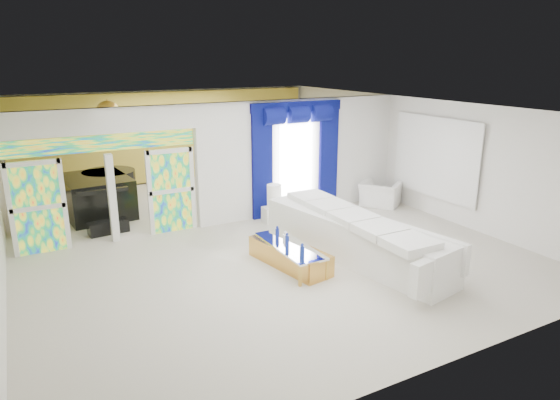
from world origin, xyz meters
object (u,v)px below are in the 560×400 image
coffee_table (290,256)px  console_table (285,212)px  armchair (380,194)px  white_sofa (354,239)px  grand_piano (96,196)px

coffee_table → console_table: 2.89m
coffee_table → armchair: 4.91m
white_sofa → armchair: bearing=32.4°
white_sofa → grand_piano: 7.00m
coffee_table → armchair: armchair is taller
grand_piano → white_sofa: bearing=-58.5°
white_sofa → armchair: (2.92, 2.71, -0.09)m
white_sofa → grand_piano: grand_piano is taller
coffee_table → grand_piano: grand_piano is taller
coffee_table → grand_piano: size_ratio=0.93×
console_table → grand_piano: bearing=147.0°
coffee_table → grand_piano: bearing=118.4°
armchair → grand_piano: 7.69m
coffee_table → armchair: (4.27, 2.41, 0.13)m
console_table → armchair: (2.97, -0.17, 0.14)m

